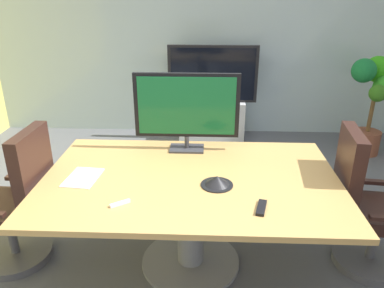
# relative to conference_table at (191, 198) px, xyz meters

# --- Properties ---
(ground_plane) EXTENTS (7.01, 7.01, 0.00)m
(ground_plane) POSITION_rel_conference_table_xyz_m (0.01, 0.07, -0.59)
(ground_plane) COLOR #515459
(wall_back_glass_partition) EXTENTS (6.01, 0.10, 2.92)m
(wall_back_glass_partition) POSITION_rel_conference_table_xyz_m (0.01, 2.99, 0.87)
(wall_back_glass_partition) COLOR #9EB2B7
(wall_back_glass_partition) RESTS_ON ground
(conference_table) EXTENTS (2.10, 1.34, 0.76)m
(conference_table) POSITION_rel_conference_table_xyz_m (0.00, 0.00, 0.00)
(conference_table) COLOR #B2894C
(conference_table) RESTS_ON ground
(office_chair_left) EXTENTS (0.60, 0.58, 1.09)m
(office_chair_left) POSITION_rel_conference_table_xyz_m (-1.30, -0.00, -0.13)
(office_chair_left) COLOR #4C4C51
(office_chair_left) RESTS_ON ground
(office_chair_right) EXTENTS (0.62, 0.60, 1.09)m
(office_chair_right) POSITION_rel_conference_table_xyz_m (1.30, 0.07, -0.13)
(office_chair_right) COLOR #4C4C51
(office_chair_right) RESTS_ON ground
(tv_monitor) EXTENTS (0.84, 0.18, 0.64)m
(tv_monitor) POSITION_rel_conference_table_xyz_m (-0.05, 0.50, 0.53)
(tv_monitor) COLOR #333338
(tv_monitor) RESTS_ON conference_table
(wall_display_unit) EXTENTS (1.20, 0.36, 1.31)m
(wall_display_unit) POSITION_rel_conference_table_xyz_m (0.18, 2.64, -0.15)
(wall_display_unit) COLOR #B7BABC
(wall_display_unit) RESTS_ON ground
(potted_plant) EXTENTS (0.60, 0.63, 1.22)m
(potted_plant) POSITION_rel_conference_table_xyz_m (2.17, 2.25, 0.18)
(potted_plant) COLOR brown
(potted_plant) RESTS_ON ground
(conference_phone) EXTENTS (0.22, 0.22, 0.07)m
(conference_phone) POSITION_rel_conference_table_xyz_m (0.19, -0.11, 0.20)
(conference_phone) COLOR black
(conference_phone) RESTS_ON conference_table
(remote_control) EXTENTS (0.09, 0.18, 0.02)m
(remote_control) POSITION_rel_conference_table_xyz_m (0.45, -0.39, 0.18)
(remote_control) COLOR black
(remote_control) RESTS_ON conference_table
(whiteboard_marker) EXTENTS (0.12, 0.09, 0.02)m
(whiteboard_marker) POSITION_rel_conference_table_xyz_m (-0.42, -0.38, 0.18)
(whiteboard_marker) COLOR silver
(whiteboard_marker) RESTS_ON conference_table
(paper_notepad) EXTENTS (0.24, 0.32, 0.01)m
(paper_notepad) POSITION_rel_conference_table_xyz_m (-0.76, -0.05, 0.17)
(paper_notepad) COLOR white
(paper_notepad) RESTS_ON conference_table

